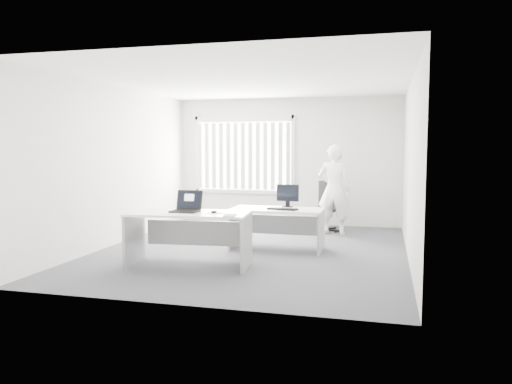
% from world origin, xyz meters
% --- Properties ---
extents(ground, '(6.00, 6.00, 0.00)m').
position_xyz_m(ground, '(0.00, 0.00, 0.00)').
color(ground, '#52525A').
rests_on(ground, ground).
extents(wall_back, '(5.00, 0.02, 2.80)m').
position_xyz_m(wall_back, '(0.00, 3.00, 1.40)').
color(wall_back, beige).
rests_on(wall_back, ground).
extents(wall_front, '(5.00, 0.02, 2.80)m').
position_xyz_m(wall_front, '(0.00, -3.00, 1.40)').
color(wall_front, beige).
rests_on(wall_front, ground).
extents(wall_left, '(0.02, 6.00, 2.80)m').
position_xyz_m(wall_left, '(-2.50, 0.00, 1.40)').
color(wall_left, beige).
rests_on(wall_left, ground).
extents(wall_right, '(0.02, 6.00, 2.80)m').
position_xyz_m(wall_right, '(2.50, 0.00, 1.40)').
color(wall_right, beige).
rests_on(wall_right, ground).
extents(ceiling, '(5.00, 6.00, 0.02)m').
position_xyz_m(ceiling, '(0.00, 0.00, 2.80)').
color(ceiling, white).
rests_on(ceiling, wall_back).
extents(window, '(2.32, 0.06, 1.76)m').
position_xyz_m(window, '(-1.00, 2.96, 1.55)').
color(window, silver).
rests_on(window, wall_back).
extents(blinds, '(2.20, 0.10, 1.50)m').
position_xyz_m(blinds, '(-1.00, 2.90, 1.52)').
color(blinds, silver).
rests_on(blinds, wall_back).
extents(desk_near, '(1.80, 0.97, 0.79)m').
position_xyz_m(desk_near, '(-0.61, -1.28, 0.57)').
color(desk_near, white).
rests_on(desk_near, ground).
extents(desk_far, '(1.54, 0.73, 0.70)m').
position_xyz_m(desk_far, '(0.38, 0.17, 0.50)').
color(desk_far, white).
rests_on(desk_far, ground).
extents(office_chair, '(0.73, 0.73, 1.03)m').
position_xyz_m(office_chair, '(0.95, 2.21, 0.32)').
color(office_chair, black).
rests_on(office_chair, ground).
extents(person, '(0.69, 0.49, 1.78)m').
position_xyz_m(person, '(1.16, 1.93, 0.89)').
color(person, white).
rests_on(person, ground).
extents(laptop, '(0.40, 0.36, 0.31)m').
position_xyz_m(laptop, '(-0.67, -1.30, 0.95)').
color(laptop, black).
rests_on(laptop, desk_near).
extents(paper_sheet, '(0.26, 0.19, 0.00)m').
position_xyz_m(paper_sheet, '(-0.20, -1.31, 0.79)').
color(paper_sheet, white).
rests_on(paper_sheet, desk_near).
extents(mouse, '(0.08, 0.11, 0.04)m').
position_xyz_m(mouse, '(-0.23, -1.27, 0.81)').
color(mouse, silver).
rests_on(mouse, paper_sheet).
extents(booklet, '(0.20, 0.25, 0.01)m').
position_xyz_m(booklet, '(0.07, -1.48, 0.80)').
color(booklet, white).
rests_on(booklet, desk_near).
extents(keyboard, '(0.53, 0.26, 0.02)m').
position_xyz_m(keyboard, '(0.50, 0.04, 0.71)').
color(keyboard, black).
rests_on(keyboard, desk_far).
extents(monitor, '(0.40, 0.14, 0.39)m').
position_xyz_m(monitor, '(0.51, 0.45, 0.89)').
color(monitor, black).
rests_on(monitor, desk_far).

